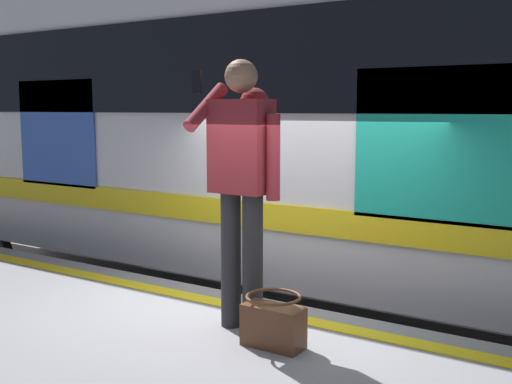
% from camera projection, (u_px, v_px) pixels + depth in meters
% --- Properties ---
extents(safety_line, '(15.67, 0.16, 0.01)m').
position_uv_depth(safety_line, '(243.00, 307.00, 4.79)').
color(safety_line, yellow).
rests_on(safety_line, platform).
extents(track_rail_near, '(20.79, 0.08, 0.16)m').
position_uv_depth(track_rail_near, '(341.00, 359.00, 6.38)').
color(track_rail_near, slate).
rests_on(track_rail_near, ground).
extents(track_rail_far, '(20.79, 0.08, 0.16)m').
position_uv_depth(track_rail_far, '(393.00, 320.00, 7.57)').
color(track_rail_far, slate).
rests_on(track_rail_far, ground).
extents(train_carriage, '(12.26, 3.11, 4.08)m').
position_uv_depth(train_carriage, '(290.00, 110.00, 7.20)').
color(train_carriage, silver).
rests_on(train_carriage, ground).
extents(passenger, '(0.57, 0.55, 1.83)m').
position_uv_depth(passenger, '(242.00, 172.00, 4.22)').
color(passenger, '#262628').
rests_on(passenger, platform).
extents(handbag, '(0.40, 0.36, 0.34)m').
position_uv_depth(handbag, '(273.00, 323.00, 3.99)').
color(handbag, '#59331E').
rests_on(handbag, platform).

